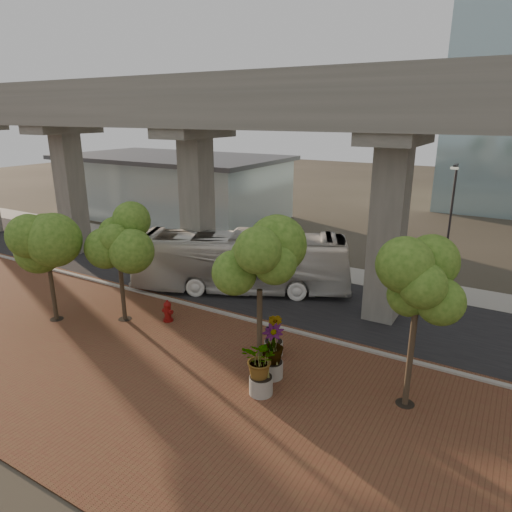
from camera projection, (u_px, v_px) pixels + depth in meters
The scene contains 18 objects.
ground at pixel (264, 307), 25.59m from camera, with size 160.00×160.00×0.00m, color #332E25.
brick_plaza at pixel (170, 374), 19.00m from camera, with size 70.00×13.00×0.06m, color brown.
asphalt_road at pixel (280, 295), 27.23m from camera, with size 90.00×8.00×0.04m, color black.
curb_strip at pixel (245, 319), 23.92m from camera, with size 70.00×0.25×0.16m, color #9A978F.
far_sidewalk at pixel (317, 269), 31.75m from camera, with size 90.00×3.00×0.06m, color #9A978F.
transit_viaduct at pixel (283, 173), 25.05m from camera, with size 72.00×5.60×12.40m.
station_pavilion at pixel (173, 186), 47.46m from camera, with size 23.00×13.00×6.30m.
transit_bus at pixel (241, 262), 27.54m from camera, with size 3.07×13.06×3.64m, color silver.
fire_hydrant at pixel (168, 311), 23.62m from camera, with size 0.58×0.52×1.15m.
planter_front at pixel (261, 362), 17.22m from camera, with size 2.04×2.04×2.24m.
planter_right at pixel (273, 346), 18.31m from camera, with size 2.15×2.15×2.30m.
planter_left at pixel (274, 329), 20.10m from camera, with size 1.85×1.85×2.03m.
street_tree_far_west at pixel (45, 240), 22.69m from camera, with size 3.96×3.96×6.12m.
street_tree_near_west at pixel (117, 238), 22.68m from camera, with size 3.51×3.51×6.02m.
street_tree_near_east at pixel (260, 265), 17.08m from camera, with size 3.47×3.47×6.51m.
street_tree_far_east at pixel (418, 285), 15.58m from camera, with size 3.52×3.52×6.37m.
streetlamp_west at pixel (196, 190), 34.33m from camera, with size 0.41×1.21×8.36m.
streetlamp_east at pixel (450, 222), 25.71m from camera, with size 0.38×1.12×7.76m.
Camera 1 is at (11.56, -20.53, 10.39)m, focal length 32.00 mm.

